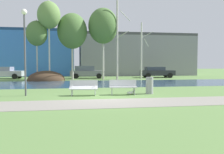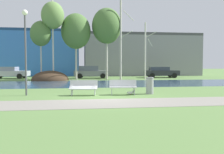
{
  "view_description": "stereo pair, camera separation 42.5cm",
  "coord_description": "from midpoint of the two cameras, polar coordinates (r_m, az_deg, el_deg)",
  "views": [
    {
      "loc": [
        -1.71,
        -12.5,
        1.81
      ],
      "look_at": [
        0.55,
        1.38,
        1.03
      ],
      "focal_mm": 38.26,
      "sensor_mm": 36.0,
      "label": 1
    },
    {
      "loc": [
        -1.29,
        -12.57,
        1.81
      ],
      "look_at": [
        0.55,
        1.38,
        1.03
      ],
      "focal_mm": 38.26,
      "sensor_mm": 36.0,
      "label": 2
    }
  ],
  "objects": [
    {
      "name": "parked_van_nearest_silver",
      "position": [
        32.04,
        -23.12,
        1.05
      ],
      "size": [
        4.75,
        2.37,
        1.45
      ],
      "color": "#B2B5BC",
      "rests_on": "ground"
    },
    {
      "name": "parked_sedan_second_grey",
      "position": [
        30.25,
        -4.7,
        1.25
      ],
      "size": [
        4.42,
        2.31,
        1.55
      ],
      "color": "slate",
      "rests_on": "ground"
    },
    {
      "name": "paved_path_strip",
      "position": [
        11.0,
        0.45,
        -6.27
      ],
      "size": [
        60.0,
        2.57,
        0.01
      ],
      "primitive_type": "cube",
      "color": "gray",
      "rests_on": "ground"
    },
    {
      "name": "building_grey_warehouse",
      "position": [
        40.0,
        6.77,
        5.21
      ],
      "size": [
        17.93,
        8.61,
        6.51
      ],
      "color": "gray",
      "rests_on": "ground"
    },
    {
      "name": "bench_right",
      "position": [
        13.97,
        3.51,
        -2.33
      ],
      "size": [
        1.65,
        0.74,
        0.87
      ],
      "color": "#B2B5B7",
      "rests_on": "ground"
    },
    {
      "name": "river_band",
      "position": [
        21.91,
        -3.55,
        -1.57
      ],
      "size": [
        80.0,
        7.84,
        0.01
      ],
      "primitive_type": "cube",
      "color": "#2D475B",
      "rests_on": "ground"
    },
    {
      "name": "soil_mound",
      "position": [
        26.97,
        -14.12,
        -0.78
      ],
      "size": [
        4.04,
        3.2,
        2.14
      ],
      "primitive_type": "ellipsoid",
      "color": "#423021",
      "rests_on": "ground"
    },
    {
      "name": "streetlamp",
      "position": [
        14.44,
        -19.21,
        8.87
      ],
      "size": [
        0.32,
        0.32,
        4.86
      ],
      "color": "#4C4C51",
      "rests_on": "ground"
    },
    {
      "name": "birch_center",
      "position": [
        28.31,
        -0.83,
        12.07
      ],
      "size": [
        3.43,
        3.43,
        8.27
      ],
      "color": "#BCB7A8",
      "rests_on": "ground"
    },
    {
      "name": "parked_hatch_third_dark",
      "position": [
        32.0,
        11.98,
        1.21
      ],
      "size": [
        4.46,
        2.4,
        1.42
      ],
      "color": "#282B30",
      "rests_on": "ground"
    },
    {
      "name": "birch_far_left",
      "position": [
        27.5,
        -16.25,
        9.88
      ],
      "size": [
        2.26,
        2.26,
        6.55
      ],
      "color": "#BCB7A8",
      "rests_on": "ground"
    },
    {
      "name": "ground_plane",
      "position": [
        22.66,
        -3.69,
        -1.42
      ],
      "size": [
        120.0,
        120.0,
        0.0
      ],
      "primitive_type": "plane",
      "color": "#5B7F42"
    },
    {
      "name": "bench_left",
      "position": [
        13.72,
        -5.96,
        -2.44
      ],
      "size": [
        1.65,
        0.74,
        0.87
      ],
      "color": "#B2B5B7",
      "rests_on": "ground"
    },
    {
      "name": "birch_left",
      "position": [
        27.35,
        -13.55,
        14.04
      ],
      "size": [
        2.45,
        2.45,
        9.03
      ],
      "color": "beige",
      "rests_on": "ground"
    },
    {
      "name": "birch_center_left",
      "position": [
        28.14,
        -8.18,
        10.74
      ],
      "size": [
        3.38,
        3.38,
        7.58
      ],
      "color": "beige",
      "rests_on": "ground"
    },
    {
      "name": "birch_right",
      "position": [
        28.77,
        8.43,
        6.38
      ],
      "size": [
        1.47,
        2.22,
        6.71
      ],
      "color": "beige",
      "rests_on": "ground"
    },
    {
      "name": "seagull",
      "position": [
        13.96,
        5.31,
        -3.75
      ],
      "size": [
        0.45,
        0.17,
        0.26
      ],
      "color": "white",
      "rests_on": "ground"
    },
    {
      "name": "trash_bin",
      "position": [
        14.53,
        9.85,
        -1.97
      ],
      "size": [
        0.47,
        0.47,
        1.0
      ],
      "color": "gray",
      "rests_on": "ground"
    },
    {
      "name": "birch_center_right",
      "position": [
        27.32,
        2.63,
        9.02
      ],
      "size": [
        1.61,
        2.83,
        9.02
      ],
      "color": "#BCB7A8",
      "rests_on": "ground"
    },
    {
      "name": "building_blue_store",
      "position": [
        39.65,
        -16.94,
        5.44
      ],
      "size": [
        12.71,
        6.93,
        6.97
      ],
      "color": "#3870C6",
      "rests_on": "ground"
    }
  ]
}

